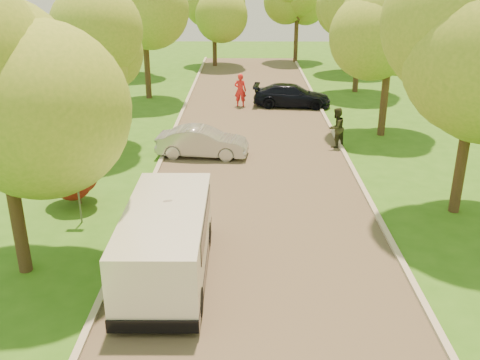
{
  "coord_description": "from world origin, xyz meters",
  "views": [
    {
      "loc": [
        -0.42,
        -11.81,
        7.86
      ],
      "look_at": [
        -0.58,
        4.57,
        1.3
      ],
      "focal_mm": 40.0,
      "sensor_mm": 36.0,
      "label": 1
    }
  ],
  "objects_px": {
    "silver_sedan": "(202,142)",
    "dark_sedan": "(292,95)",
    "longboard": "(171,262)",
    "minivan": "(167,241)",
    "person_striped": "(240,90)",
    "person_olive": "(336,128)",
    "street_sign": "(77,178)",
    "skateboarder": "(169,232)"
  },
  "relations": [
    {
      "from": "dark_sedan",
      "to": "street_sign",
      "type": "bearing_deg",
      "value": 158.79
    },
    {
      "from": "street_sign",
      "to": "person_striped",
      "type": "bearing_deg",
      "value": 72.14
    },
    {
      "from": "longboard",
      "to": "person_olive",
      "type": "height_order",
      "value": "person_olive"
    },
    {
      "from": "street_sign",
      "to": "person_olive",
      "type": "relative_size",
      "value": 1.17
    },
    {
      "from": "skateboarder",
      "to": "person_olive",
      "type": "distance_m",
      "value": 12.46
    },
    {
      "from": "dark_sedan",
      "to": "person_striped",
      "type": "height_order",
      "value": "person_striped"
    },
    {
      "from": "minivan",
      "to": "silver_sedan",
      "type": "relative_size",
      "value": 1.35
    },
    {
      "from": "street_sign",
      "to": "person_olive",
      "type": "bearing_deg",
      "value": 39.91
    },
    {
      "from": "minivan",
      "to": "person_olive",
      "type": "xyz_separation_m",
      "value": [
        6.3,
        11.24,
        -0.12
      ]
    },
    {
      "from": "silver_sedan",
      "to": "dark_sedan",
      "type": "distance_m",
      "value": 10.29
    },
    {
      "from": "silver_sedan",
      "to": "person_olive",
      "type": "xyz_separation_m",
      "value": [
        6.1,
        1.36,
        0.27
      ]
    },
    {
      "from": "longboard",
      "to": "person_olive",
      "type": "relative_size",
      "value": 0.54
    },
    {
      "from": "skateboarder",
      "to": "person_olive",
      "type": "bearing_deg",
      "value": -138.75
    },
    {
      "from": "silver_sedan",
      "to": "longboard",
      "type": "relative_size",
      "value": 3.98
    },
    {
      "from": "silver_sedan",
      "to": "longboard",
      "type": "bearing_deg",
      "value": -175.23
    },
    {
      "from": "longboard",
      "to": "skateboarder",
      "type": "xyz_separation_m",
      "value": [
        0.0,
        0.0,
        0.96
      ]
    },
    {
      "from": "dark_sedan",
      "to": "longboard",
      "type": "distance_m",
      "value": 19.19
    },
    {
      "from": "silver_sedan",
      "to": "dark_sedan",
      "type": "xyz_separation_m",
      "value": [
        4.69,
        9.16,
        0.01
      ]
    },
    {
      "from": "person_olive",
      "to": "minivan",
      "type": "bearing_deg",
      "value": 19.21
    },
    {
      "from": "street_sign",
      "to": "person_olive",
      "type": "distance_m",
      "value": 12.53
    },
    {
      "from": "street_sign",
      "to": "minivan",
      "type": "bearing_deg",
      "value": -44.23
    },
    {
      "from": "street_sign",
      "to": "person_striped",
      "type": "height_order",
      "value": "street_sign"
    },
    {
      "from": "silver_sedan",
      "to": "dark_sedan",
      "type": "relative_size",
      "value": 0.87
    },
    {
      "from": "longboard",
      "to": "minivan",
      "type": "bearing_deg",
      "value": 70.94
    },
    {
      "from": "silver_sedan",
      "to": "person_striped",
      "type": "distance_m",
      "value": 9.27
    },
    {
      "from": "dark_sedan",
      "to": "person_striped",
      "type": "distance_m",
      "value": 3.11
    },
    {
      "from": "silver_sedan",
      "to": "longboard",
      "type": "xyz_separation_m",
      "value": [
        -0.19,
        -9.39,
        -0.55
      ]
    },
    {
      "from": "person_olive",
      "to": "street_sign",
      "type": "bearing_deg",
      "value": -1.61
    },
    {
      "from": "street_sign",
      "to": "person_olive",
      "type": "height_order",
      "value": "street_sign"
    },
    {
      "from": "minivan",
      "to": "skateboarder",
      "type": "xyz_separation_m",
      "value": [
        0.01,
        0.49,
        0.01
      ]
    },
    {
      "from": "skateboarder",
      "to": "person_olive",
      "type": "height_order",
      "value": "skateboarder"
    },
    {
      "from": "longboard",
      "to": "person_striped",
      "type": "xyz_separation_m",
      "value": [
        1.79,
        18.52,
        0.88
      ]
    },
    {
      "from": "person_olive",
      "to": "dark_sedan",
      "type": "bearing_deg",
      "value": -121.27
    },
    {
      "from": "dark_sedan",
      "to": "person_olive",
      "type": "distance_m",
      "value": 7.94
    },
    {
      "from": "silver_sedan",
      "to": "dark_sedan",
      "type": "bearing_deg",
      "value": -21.13
    },
    {
      "from": "minivan",
      "to": "longboard",
      "type": "distance_m",
      "value": 1.07
    },
    {
      "from": "person_olive",
      "to": "longboard",
      "type": "bearing_deg",
      "value": 18.12
    },
    {
      "from": "silver_sedan",
      "to": "person_striped",
      "type": "height_order",
      "value": "person_striped"
    },
    {
      "from": "silver_sedan",
      "to": "skateboarder",
      "type": "bearing_deg",
      "value": -175.23
    },
    {
      "from": "silver_sedan",
      "to": "person_olive",
      "type": "distance_m",
      "value": 6.26
    },
    {
      "from": "silver_sedan",
      "to": "longboard",
      "type": "distance_m",
      "value": 9.41
    },
    {
      "from": "person_striped",
      "to": "person_olive",
      "type": "xyz_separation_m",
      "value": [
        4.51,
        -7.77,
        -0.06
      ]
    }
  ]
}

